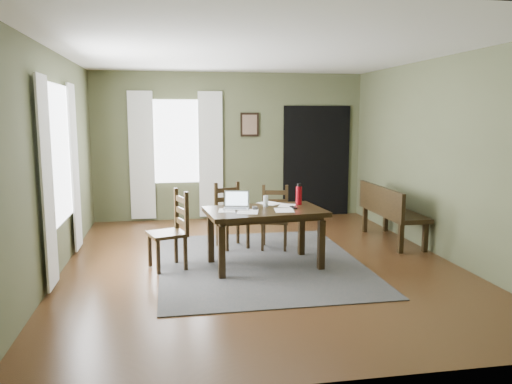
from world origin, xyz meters
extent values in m
cube|color=#492C16|center=(0.00, 0.00, -0.01)|extent=(5.00, 6.00, 0.01)
cube|color=#53593A|center=(0.00, 3.00, 1.35)|extent=(5.00, 0.02, 2.70)
cube|color=#53593A|center=(0.00, -3.00, 1.35)|extent=(5.00, 0.02, 2.70)
cube|color=#53593A|center=(-2.50, 0.00, 1.35)|extent=(0.02, 6.00, 2.70)
cube|color=#53593A|center=(2.50, 0.00, 1.35)|extent=(0.02, 6.00, 2.70)
cube|color=white|center=(0.00, 0.00, 2.70)|extent=(5.00, 6.00, 0.02)
cube|color=#3C3C3C|center=(0.00, 0.00, 0.01)|extent=(2.60, 3.20, 0.01)
cube|color=black|center=(0.03, -0.14, 0.72)|extent=(1.55, 1.03, 0.06)
cube|color=black|center=(0.03, -0.14, 0.66)|extent=(1.38, 0.85, 0.05)
cube|color=black|center=(-0.56, -0.54, 0.32)|extent=(0.09, 0.09, 0.62)
cube|color=black|center=(-0.63, 0.14, 0.32)|extent=(0.09, 0.09, 0.62)
cube|color=black|center=(0.70, -0.41, 0.32)|extent=(0.09, 0.09, 0.62)
cube|color=black|center=(0.63, 0.27, 0.32)|extent=(0.09, 0.09, 0.62)
cube|color=black|center=(-1.19, -0.05, 0.45)|extent=(0.55, 0.55, 0.04)
cube|color=black|center=(-1.41, 0.06, 0.22)|extent=(0.05, 0.05, 0.42)
cube|color=black|center=(-1.08, 0.17, 0.22)|extent=(0.05, 0.05, 0.42)
cube|color=black|center=(-1.30, -0.27, 0.22)|extent=(0.05, 0.05, 0.42)
cube|color=black|center=(-0.97, -0.16, 0.22)|extent=(0.05, 0.05, 0.42)
cube|color=black|center=(-1.07, 0.19, 0.73)|extent=(0.06, 0.06, 0.53)
cube|color=black|center=(-0.95, -0.16, 0.73)|extent=(0.06, 0.06, 0.53)
cube|color=black|center=(-1.01, 0.01, 0.59)|extent=(0.13, 0.31, 0.07)
cube|color=black|center=(-1.01, 0.01, 0.73)|extent=(0.13, 0.31, 0.07)
cube|color=black|center=(-1.01, 0.01, 0.87)|extent=(0.13, 0.31, 0.07)
cube|color=black|center=(-0.26, 0.82, 0.43)|extent=(0.52, 0.52, 0.04)
cube|color=black|center=(-0.36, 0.61, 0.21)|extent=(0.05, 0.05, 0.40)
cube|color=black|center=(-0.46, 0.92, 0.21)|extent=(0.05, 0.05, 0.40)
cube|color=black|center=(-0.05, 0.71, 0.21)|extent=(0.05, 0.05, 0.40)
cube|color=black|center=(-0.15, 1.03, 0.21)|extent=(0.05, 0.05, 0.40)
cube|color=black|center=(-0.48, 0.94, 0.70)|extent=(0.06, 0.06, 0.51)
cube|color=black|center=(-0.15, 1.05, 0.70)|extent=(0.06, 0.06, 0.51)
cube|color=black|center=(-0.31, 0.99, 0.56)|extent=(0.30, 0.12, 0.07)
cube|color=black|center=(-0.31, 0.99, 0.70)|extent=(0.30, 0.12, 0.07)
cube|color=black|center=(-0.31, 0.99, 0.83)|extent=(0.30, 0.12, 0.07)
cube|color=black|center=(0.33, 0.66, 0.42)|extent=(0.48, 0.48, 0.04)
cube|color=black|center=(0.14, 0.54, 0.20)|extent=(0.05, 0.05, 0.39)
cube|color=black|center=(0.22, 0.85, 0.20)|extent=(0.05, 0.05, 0.39)
cube|color=black|center=(0.45, 0.46, 0.20)|extent=(0.05, 0.05, 0.39)
cube|color=black|center=(0.53, 0.77, 0.20)|extent=(0.05, 0.05, 0.39)
cube|color=black|center=(0.22, 0.87, 0.67)|extent=(0.05, 0.05, 0.49)
cube|color=black|center=(0.54, 0.79, 0.67)|extent=(0.05, 0.05, 0.49)
cube|color=black|center=(0.38, 0.83, 0.54)|extent=(0.29, 0.10, 0.07)
cube|color=black|center=(0.38, 0.83, 0.67)|extent=(0.29, 0.10, 0.07)
cube|color=black|center=(0.38, 0.83, 0.80)|extent=(0.29, 0.10, 0.07)
cube|color=black|center=(2.22, 0.78, 0.46)|extent=(0.49, 1.52, 0.07)
cube|color=black|center=(2.40, 0.13, 0.21)|extent=(0.07, 0.07, 0.42)
cube|color=black|center=(2.04, 0.13, 0.21)|extent=(0.07, 0.07, 0.42)
cube|color=black|center=(2.40, 1.43, 0.21)|extent=(0.07, 0.07, 0.42)
cube|color=black|center=(2.04, 1.43, 0.21)|extent=(0.07, 0.07, 0.42)
cube|color=black|center=(2.00, 0.78, 0.67)|extent=(0.05, 1.52, 0.37)
cube|color=#B7B7BC|center=(-0.32, -0.06, 0.75)|extent=(0.36, 0.28, 0.02)
cube|color=#B7B7BC|center=(-0.30, 0.05, 0.86)|extent=(0.33, 0.12, 0.21)
cube|color=silver|center=(-0.30, 0.04, 0.86)|extent=(0.29, 0.10, 0.17)
cube|color=#3F3F42|center=(-0.32, -0.07, 0.76)|extent=(0.29, 0.18, 0.00)
cube|color=#3F3F42|center=(-0.09, -0.11, 0.76)|extent=(0.06, 0.10, 0.03)
cube|color=black|center=(0.41, -0.12, 0.75)|extent=(0.07, 0.17, 0.02)
cylinder|color=silver|center=(0.08, 0.03, 0.82)|extent=(0.07, 0.07, 0.14)
cylinder|color=maroon|center=(0.54, 0.11, 0.87)|extent=(0.10, 0.10, 0.25)
cylinder|color=black|center=(0.54, 0.11, 1.01)|extent=(0.06, 0.06, 0.04)
cube|color=white|center=(-0.45, -0.14, 0.75)|extent=(0.25, 0.30, 0.00)
cube|color=white|center=(0.26, -0.25, 0.75)|extent=(0.27, 0.33, 0.00)
cube|color=white|center=(0.19, 0.27, 0.75)|extent=(0.36, 0.37, 0.00)
cube|color=white|center=(0.37, 0.06, 0.75)|extent=(0.29, 0.32, 0.00)
cube|color=white|center=(-0.20, -0.27, 0.75)|extent=(0.32, 0.38, 0.00)
cube|color=white|center=(-2.47, 0.20, 1.45)|extent=(0.01, 1.30, 1.70)
cube|color=white|center=(-1.00, 2.97, 1.45)|extent=(1.00, 0.01, 1.50)
cube|color=silver|center=(-2.44, -0.62, 1.20)|extent=(0.03, 0.48, 2.30)
cube|color=silver|center=(-2.44, 1.02, 1.20)|extent=(0.03, 0.48, 2.30)
cube|color=silver|center=(-1.62, 2.94, 1.20)|extent=(0.44, 0.03, 2.30)
cube|color=silver|center=(-0.38, 2.94, 1.20)|extent=(0.44, 0.03, 2.30)
cube|color=black|center=(0.35, 2.97, 1.75)|extent=(0.34, 0.03, 0.44)
cube|color=brown|center=(0.35, 2.96, 1.75)|extent=(0.27, 0.01, 0.36)
cube|color=black|center=(1.65, 2.97, 1.05)|extent=(1.30, 0.03, 2.10)
camera|label=1|loc=(-1.15, -6.23, 1.92)|focal=35.00mm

